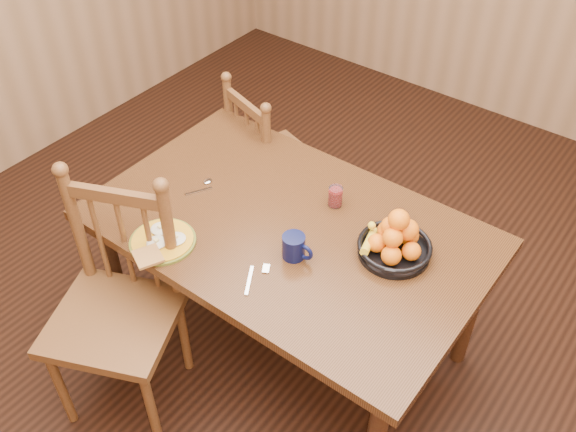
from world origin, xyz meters
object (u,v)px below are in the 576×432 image
Objects in this scene: breakfast_plate at (162,241)px; coffee_mug at (295,247)px; chair_near at (117,309)px; chair_far at (272,162)px; fruit_bowl at (395,241)px; dining_table at (288,240)px.

breakfast_plate is 2.28× the size of coffee_mug.
coffee_mug is at bearing 29.55° from breakfast_plate.
chair_near is 3.51× the size of breakfast_plate.
chair_far is 3.06× the size of breakfast_plate.
chair_far reaches higher than coffee_mug.
coffee_mug is (0.46, 0.26, 0.04)m from breakfast_plate.
fruit_bowl is at bearing 33.80° from breakfast_plate.
chair_far reaches higher than breakfast_plate.
chair_near is at bearing -137.09° from coffee_mug.
coffee_mug is at bearing -44.68° from dining_table.
fruit_bowl reaches higher than breakfast_plate.
chair_far is 6.97× the size of coffee_mug.
chair_far reaches higher than dining_table.
chair_far is (-0.56, 0.60, -0.21)m from dining_table.
dining_table is at bearing 150.43° from chair_far.
chair_near is 0.77m from coffee_mug.
fruit_bowl is (0.75, 0.50, 0.05)m from breakfast_plate.
breakfast_plate is at bearing -150.45° from coffee_mug.
chair_near is 1.14m from fruit_bowl.
dining_table is at bearing 33.38° from chair_near.
chair_near reaches higher than chair_far.
dining_table is 0.52m from breakfast_plate.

